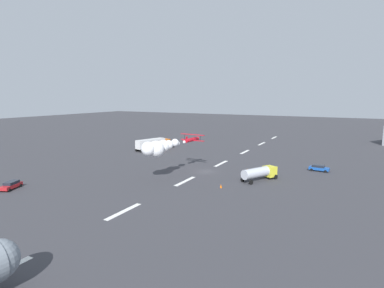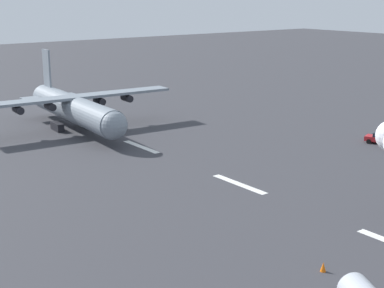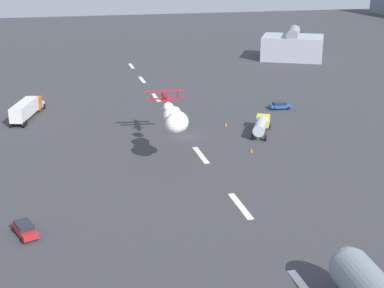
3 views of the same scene
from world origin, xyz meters
name	(u,v)px [view 1 (image 1 of 3)]	position (x,y,z in m)	size (l,w,h in m)	color
ground_plane	(205,171)	(0.00, 0.00, 0.00)	(440.00, 440.00, 0.00)	#38383D
runway_stripe_0	(274,138)	(-69.15, 0.00, 0.01)	(8.00, 0.90, 0.01)	white
runway_stripe_1	(262,144)	(-49.39, 0.00, 0.01)	(8.00, 0.90, 0.01)	white
runway_stripe_2	(245,152)	(-29.64, 0.00, 0.01)	(8.00, 0.90, 0.01)	white
runway_stripe_3	(221,164)	(-9.88, 0.00, 0.01)	(8.00, 0.90, 0.01)	white
runway_stripe_4	(185,181)	(9.88, 0.00, 0.01)	(8.00, 0.90, 0.01)	white
runway_stripe_5	(123,211)	(29.64, 0.00, 0.01)	(8.00, 0.90, 0.01)	white
stunt_biplane_red	(161,147)	(11.74, -4.86, 7.30)	(20.35, 6.59, 3.40)	red
semi_truck_orange	(154,143)	(-19.37, -28.45, 2.13)	(14.74, 6.77, 3.70)	silver
fuel_tanker_truck	(260,173)	(1.83, 13.79, 1.74)	(8.82, 6.34, 2.90)	yellow
followme_car_yellow	(11,185)	(30.66, -27.14, 0.81)	(4.87, 3.28, 1.52)	#B21E23
airport_staff_sedan	(319,168)	(-13.16, 24.05, 0.81)	(2.33, 4.64, 1.52)	#194CA5
traffic_cone_near	(247,170)	(-4.45, 8.98, 0.38)	(0.44, 0.44, 0.75)	orange
traffic_cone_far	(221,186)	(10.72, 8.58, 0.38)	(0.44, 0.44, 0.75)	orange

